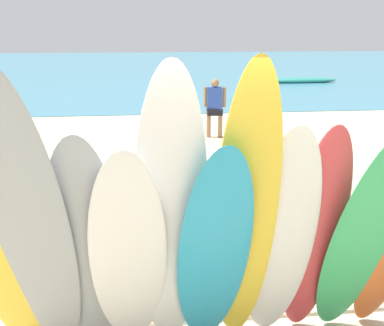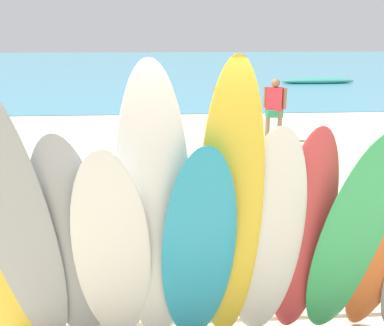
{
  "view_description": "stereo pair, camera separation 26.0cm",
  "coord_description": "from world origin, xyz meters",
  "px_view_note": "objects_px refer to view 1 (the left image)",
  "views": [
    {
      "loc": [
        -0.64,
        -3.66,
        2.66
      ],
      "look_at": [
        0.0,
        2.06,
        0.94
      ],
      "focal_mm": 42.16,
      "sensor_mm": 36.0,
      "label": 1
    },
    {
      "loc": [
        -0.38,
        -3.69,
        2.66
      ],
      "look_at": [
        0.0,
        2.06,
        0.94
      ],
      "focal_mm": 42.16,
      "sensor_mm": 36.0,
      "label": 2
    }
  ],
  "objects_px": {
    "surfboard_red_8": "(314,239)",
    "distant_boat": "(301,80)",
    "surfboard_green_9": "(361,243)",
    "surfboard_yellow_6": "(245,221)",
    "surfboard_white_3": "(129,261)",
    "surfboard_grey_1": "(34,238)",
    "surfboard_white_4": "(170,226)",
    "beachgoer_by_water": "(215,104)",
    "surfboard_teal_5": "(214,257)",
    "surfboard_yellow_0": "(6,265)",
    "beachgoer_near_rack": "(264,105)",
    "surfboard_grey_2": "(87,255)",
    "surfboard_white_7": "(280,242)",
    "surfboard_rack": "(217,267)"
  },
  "relations": [
    {
      "from": "surfboard_red_8",
      "to": "distant_boat",
      "type": "height_order",
      "value": "surfboard_red_8"
    },
    {
      "from": "surfboard_green_9",
      "to": "distant_boat",
      "type": "xyz_separation_m",
      "value": [
        6.41,
        19.4,
        -0.89
      ]
    },
    {
      "from": "surfboard_yellow_6",
      "to": "surfboard_white_3",
      "type": "bearing_deg",
      "value": -175.84
    },
    {
      "from": "surfboard_green_9",
      "to": "surfboard_grey_1",
      "type": "bearing_deg",
      "value": 178.99
    },
    {
      "from": "surfboard_white_4",
      "to": "beachgoer_by_water",
      "type": "height_order",
      "value": "surfboard_white_4"
    },
    {
      "from": "surfboard_yellow_6",
      "to": "surfboard_red_8",
      "type": "relative_size",
      "value": 1.25
    },
    {
      "from": "surfboard_teal_5",
      "to": "surfboard_green_9",
      "type": "distance_m",
      "value": 1.2
    },
    {
      "from": "surfboard_yellow_0",
      "to": "beachgoer_near_rack",
      "type": "distance_m",
      "value": 8.62
    },
    {
      "from": "surfboard_white_4",
      "to": "surfboard_green_9",
      "type": "height_order",
      "value": "surfboard_white_4"
    },
    {
      "from": "beachgoer_by_water",
      "to": "surfboard_white_3",
      "type": "bearing_deg",
      "value": 85.92
    },
    {
      "from": "surfboard_grey_2",
      "to": "beachgoer_near_rack",
      "type": "bearing_deg",
      "value": 63.72
    },
    {
      "from": "surfboard_yellow_0",
      "to": "surfboard_white_7",
      "type": "height_order",
      "value": "surfboard_white_7"
    },
    {
      "from": "surfboard_grey_1",
      "to": "beachgoer_by_water",
      "type": "relative_size",
      "value": 1.81
    },
    {
      "from": "surfboard_yellow_0",
      "to": "distant_boat",
      "type": "relative_size",
      "value": 0.55
    },
    {
      "from": "surfboard_grey_1",
      "to": "surfboard_grey_2",
      "type": "bearing_deg",
      "value": 27.69
    },
    {
      "from": "surfboard_grey_1",
      "to": "surfboard_red_8",
      "type": "relative_size",
      "value": 1.27
    },
    {
      "from": "surfboard_grey_1",
      "to": "beachgoer_by_water",
      "type": "height_order",
      "value": "surfboard_grey_1"
    },
    {
      "from": "surfboard_teal_5",
      "to": "beachgoer_by_water",
      "type": "distance_m",
      "value": 8.15
    },
    {
      "from": "surfboard_white_4",
      "to": "surfboard_yellow_6",
      "type": "distance_m",
      "value": 0.56
    },
    {
      "from": "surfboard_red_8",
      "to": "surfboard_grey_1",
      "type": "bearing_deg",
      "value": -170.86
    },
    {
      "from": "distant_boat",
      "to": "surfboard_yellow_6",
      "type": "bearing_deg",
      "value": -110.78
    },
    {
      "from": "surfboard_yellow_0",
      "to": "surfboard_white_3",
      "type": "xyz_separation_m",
      "value": [
        0.9,
        -0.05,
        0.0
      ]
    },
    {
      "from": "surfboard_yellow_0",
      "to": "surfboard_white_4",
      "type": "bearing_deg",
      "value": -0.49
    },
    {
      "from": "surfboard_yellow_0",
      "to": "surfboard_yellow_6",
      "type": "height_order",
      "value": "surfboard_yellow_6"
    },
    {
      "from": "surfboard_red_8",
      "to": "surfboard_green_9",
      "type": "height_order",
      "value": "surfboard_green_9"
    },
    {
      "from": "surfboard_white_7",
      "to": "distant_boat",
      "type": "xyz_separation_m",
      "value": [
        7.05,
        19.33,
        -0.89
      ]
    },
    {
      "from": "surfboard_white_7",
      "to": "surfboard_red_8",
      "type": "relative_size",
      "value": 1.01
    },
    {
      "from": "surfboard_yellow_6",
      "to": "beachgoer_by_water",
      "type": "relative_size",
      "value": 1.78
    },
    {
      "from": "surfboard_grey_2",
      "to": "surfboard_white_4",
      "type": "bearing_deg",
      "value": -6.33
    },
    {
      "from": "surfboard_white_3",
      "to": "surfboard_white_7",
      "type": "height_order",
      "value": "surfboard_white_7"
    },
    {
      "from": "surfboard_grey_1",
      "to": "surfboard_yellow_6",
      "type": "relative_size",
      "value": 1.02
    },
    {
      "from": "surfboard_yellow_6",
      "to": "distant_boat",
      "type": "xyz_separation_m",
      "value": [
        7.37,
        19.42,
        -1.13
      ]
    },
    {
      "from": "surfboard_yellow_6",
      "to": "beachgoer_near_rack",
      "type": "bearing_deg",
      "value": 77.96
    },
    {
      "from": "surfboard_rack",
      "to": "surfboard_grey_2",
      "type": "bearing_deg",
      "value": -153.16
    },
    {
      "from": "surfboard_white_7",
      "to": "surfboard_teal_5",
      "type": "bearing_deg",
      "value": -168.65
    },
    {
      "from": "surfboard_teal_5",
      "to": "beachgoer_near_rack",
      "type": "relative_size",
      "value": 1.37
    },
    {
      "from": "surfboard_yellow_0",
      "to": "surfboard_red_8",
      "type": "xyz_separation_m",
      "value": [
        2.4,
        0.08,
        0.04
      ]
    },
    {
      "from": "beachgoer_by_water",
      "to": "beachgoer_near_rack",
      "type": "distance_m",
      "value": 1.23
    },
    {
      "from": "beachgoer_near_rack",
      "to": "surfboard_yellow_0",
      "type": "bearing_deg",
      "value": 89.35
    },
    {
      "from": "surfboard_grey_2",
      "to": "surfboard_white_7",
      "type": "distance_m",
      "value": 1.51
    },
    {
      "from": "surfboard_white_3",
      "to": "surfboard_white_7",
      "type": "relative_size",
      "value": 0.98
    },
    {
      "from": "surfboard_grey_2",
      "to": "surfboard_green_9",
      "type": "distance_m",
      "value": 2.15
    },
    {
      "from": "surfboard_yellow_0",
      "to": "surfboard_white_3",
      "type": "distance_m",
      "value": 0.9
    },
    {
      "from": "surfboard_rack",
      "to": "surfboard_grey_1",
      "type": "relative_size",
      "value": 1.41
    },
    {
      "from": "beachgoer_by_water",
      "to": "distant_boat",
      "type": "height_order",
      "value": "beachgoer_by_water"
    },
    {
      "from": "surfboard_white_4",
      "to": "surfboard_white_7",
      "type": "xyz_separation_m",
      "value": [
        0.88,
        0.1,
        -0.23
      ]
    },
    {
      "from": "surfboard_yellow_0",
      "to": "surfboard_green_9",
      "type": "relative_size",
      "value": 0.96
    },
    {
      "from": "surfboard_yellow_0",
      "to": "surfboard_green_9",
      "type": "distance_m",
      "value": 2.75
    },
    {
      "from": "surfboard_white_7",
      "to": "beachgoer_near_rack",
      "type": "relative_size",
      "value": 1.4
    },
    {
      "from": "beachgoer_by_water",
      "to": "surfboard_white_4",
      "type": "bearing_deg",
      "value": 88.09
    }
  ]
}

